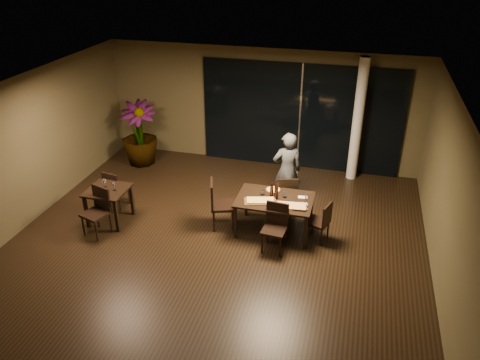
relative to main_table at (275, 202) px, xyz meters
name	(u,v)px	position (x,y,z in m)	size (l,w,h in m)	color
ground	(215,245)	(-1.00, -0.80, -0.68)	(8.00, 8.00, 0.00)	black
wall_back	(262,107)	(-1.00, 3.25, 0.82)	(8.00, 0.10, 3.00)	#463F25
wall_front	(96,345)	(-1.00, -4.85, 0.82)	(8.00, 0.10, 3.00)	#463F25
wall_left	(21,153)	(-5.05, -0.80, 0.82)	(0.10, 8.00, 3.00)	#463F25
wall_right	(453,207)	(3.05, -0.80, 0.82)	(0.10, 8.00, 3.00)	#463F25
ceiling	(211,95)	(-1.00, -0.80, 2.34)	(8.00, 8.00, 0.04)	silver
window_panel	(300,117)	(0.00, 3.16, 0.67)	(5.00, 0.06, 2.70)	black
column	(358,121)	(1.40, 2.85, 0.82)	(0.24, 0.24, 3.00)	silver
main_table	(275,202)	(0.00, 0.00, 0.00)	(1.50, 1.00, 0.75)	black
side_table	(108,195)	(-3.40, -0.50, -0.05)	(0.80, 0.80, 0.75)	black
chair_main_far	(287,194)	(0.14, 0.65, -0.15)	(0.54, 0.54, 0.94)	black
chair_main_near	(275,224)	(0.13, -0.56, -0.15)	(0.47, 0.47, 0.94)	black
chair_main_left	(218,202)	(-1.13, -0.12, -0.10)	(0.61, 0.61, 1.04)	black
chair_main_right	(322,220)	(0.95, -0.11, -0.20)	(0.49, 0.49, 0.85)	black
chair_side_far	(114,188)	(-3.56, 0.03, -0.19)	(0.47, 0.47, 0.88)	black
chair_side_near	(98,208)	(-3.38, -0.94, -0.12)	(0.58, 0.58, 1.00)	black
diner	(287,170)	(0.05, 1.08, 0.19)	(0.59, 0.39, 1.73)	#313437
potted_plant	(139,134)	(-4.02, 2.28, 0.16)	(0.91, 0.91, 1.66)	#1D531B
pizza_board_left	(260,201)	(-0.25, -0.18, 0.08)	(0.63, 0.31, 0.01)	#432B15
pizza_board_right	(291,207)	(0.36, -0.23, 0.08)	(0.59, 0.30, 0.01)	#442916
oblong_pizza_left	(260,200)	(-0.25, -0.18, 0.10)	(0.51, 0.23, 0.02)	maroon
oblong_pizza_right	(291,206)	(0.36, -0.23, 0.10)	(0.54, 0.25, 0.02)	maroon
round_pizza	(273,190)	(-0.10, 0.34, 0.08)	(0.27, 0.27, 0.01)	red
bottle_a	(272,190)	(-0.08, 0.07, 0.23)	(0.07, 0.07, 0.31)	black
bottle_b	(277,193)	(0.03, 0.01, 0.21)	(0.06, 0.06, 0.27)	black
bottle_c	(276,188)	(0.00, 0.12, 0.25)	(0.08, 0.08, 0.35)	black
tumbler_left	(263,193)	(-0.27, 0.10, 0.12)	(0.08, 0.08, 0.09)	white
tumbler_right	(284,195)	(0.17, 0.12, 0.12)	(0.08, 0.08, 0.10)	white
napkin_near	(303,204)	(0.56, -0.08, 0.08)	(0.18, 0.10, 0.01)	silver
napkin_far	(303,197)	(0.53, 0.19, 0.08)	(0.18, 0.10, 0.01)	silver
wine_glass_a	(105,183)	(-3.48, -0.44, 0.17)	(0.08, 0.08, 0.19)	white
wine_glass_b	(114,187)	(-3.24, -0.50, 0.16)	(0.08, 0.08, 0.17)	white
side_napkin	(104,194)	(-3.35, -0.72, 0.08)	(0.18, 0.11, 0.01)	white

